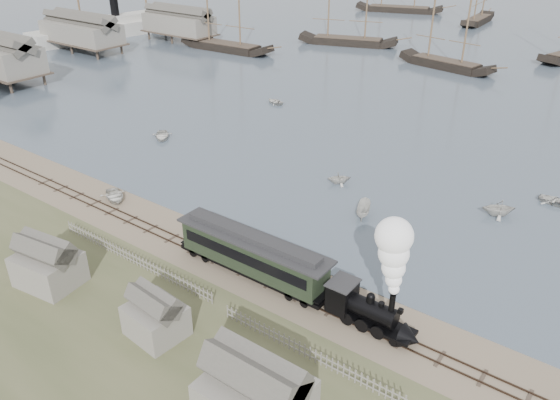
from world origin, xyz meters
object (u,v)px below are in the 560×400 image
Objects in this scene: passenger_coach at (253,253)px; beached_dinghy at (114,196)px; locomotive at (384,286)px; steamship at (116,16)px.

beached_dinghy is at bearing 174.68° from passenger_coach.
passenger_coach is 3.86× the size of beached_dinghy.
locomotive is 12.32m from passenger_coach.
beached_dinghy is (-21.01, 1.96, -1.88)m from passenger_coach.
locomotive reaches higher than beached_dinghy.
passenger_coach is (-12.16, 0.00, -2.01)m from locomotive.
beached_dinghy is 91.79m from steamship.
beached_dinghy is (-33.17, 1.96, -3.89)m from locomotive.
passenger_coach is at bearing -68.33° from beached_dinghy.
passenger_coach is at bearing 180.00° from locomotive.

